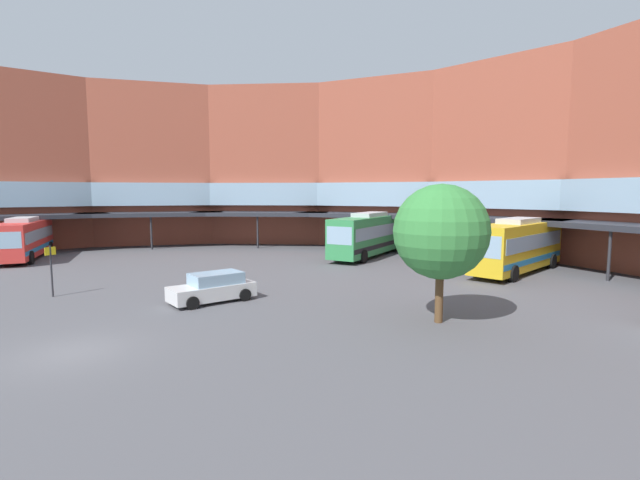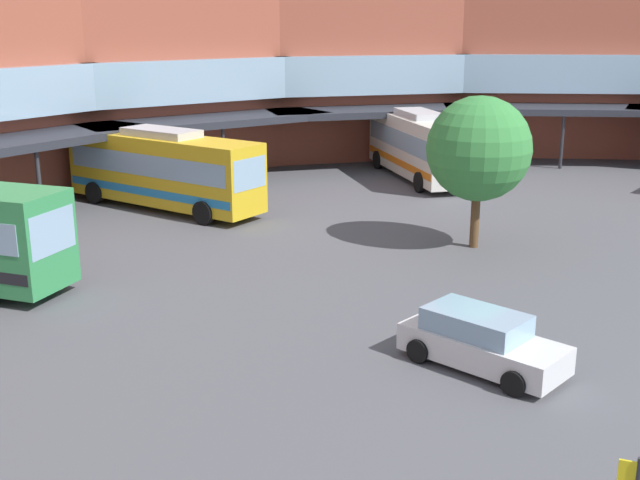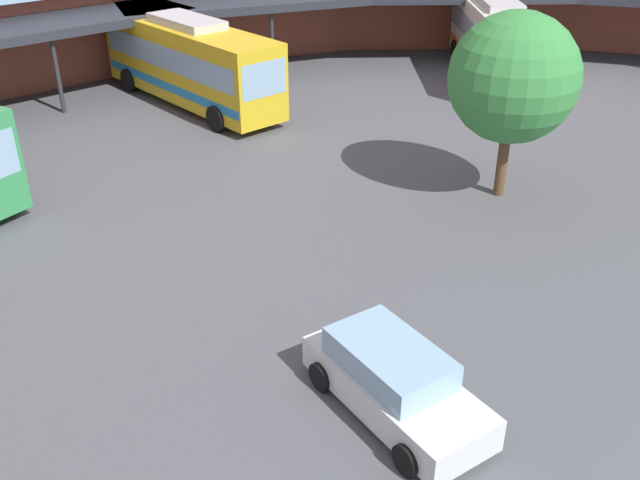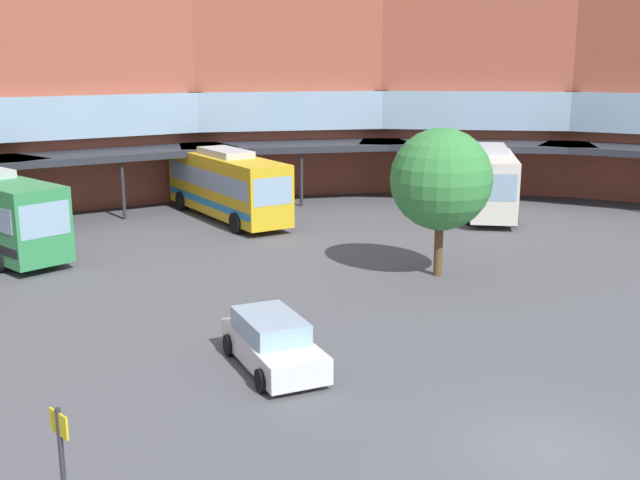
{
  "view_description": "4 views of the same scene",
  "coord_description": "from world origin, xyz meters",
  "px_view_note": "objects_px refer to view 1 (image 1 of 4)",
  "views": [
    {
      "loc": [
        17.56,
        -5.14,
        5.78
      ],
      "look_at": [
        -1.89,
        14.67,
        2.85
      ],
      "focal_mm": 25.54,
      "sensor_mm": 36.0,
      "label": 1
    },
    {
      "loc": [
        -21.39,
        0.17,
        9.07
      ],
      "look_at": [
        -0.54,
        14.76,
        1.82
      ],
      "focal_mm": 44.03,
      "sensor_mm": 36.0,
      "label": 2
    },
    {
      "loc": [
        -11.82,
        0.18,
        10.49
      ],
      "look_at": [
        -1.86,
        11.39,
        2.16
      ],
      "focal_mm": 40.0,
      "sensor_mm": 36.0,
      "label": 3
    },
    {
      "loc": [
        -13.02,
        -10.87,
        8.87
      ],
      "look_at": [
        0.69,
        11.1,
        2.69
      ],
      "focal_mm": 43.04,
      "sensor_mm": 36.0,
      "label": 4
    }
  ],
  "objects_px": {
    "bus_1": "(518,245)",
    "parked_car": "(213,288)",
    "bus_2": "(24,238)",
    "stop_sign_post": "(51,266)",
    "bus_0": "(370,234)",
    "plaza_tree": "(441,232)"
  },
  "relations": [
    {
      "from": "bus_1",
      "to": "stop_sign_post",
      "type": "distance_m",
      "value": 30.0
    },
    {
      "from": "parked_car",
      "to": "plaza_tree",
      "type": "relative_size",
      "value": 0.75
    },
    {
      "from": "bus_0",
      "to": "stop_sign_post",
      "type": "bearing_deg",
      "value": -20.94
    },
    {
      "from": "bus_1",
      "to": "bus_2",
      "type": "bearing_deg",
      "value": -55.01
    },
    {
      "from": "plaza_tree",
      "to": "stop_sign_post",
      "type": "xyz_separation_m",
      "value": [
        -17.83,
        -10.55,
        -2.31
      ]
    },
    {
      "from": "bus_0",
      "to": "parked_car",
      "type": "distance_m",
      "value": 20.11
    },
    {
      "from": "stop_sign_post",
      "to": "bus_1",
      "type": "bearing_deg",
      "value": 59.22
    },
    {
      "from": "bus_0",
      "to": "bus_2",
      "type": "xyz_separation_m",
      "value": [
        -20.03,
        -22.45,
        -0.17
      ]
    },
    {
      "from": "bus_1",
      "to": "plaza_tree",
      "type": "height_order",
      "value": "plaza_tree"
    },
    {
      "from": "parked_car",
      "to": "stop_sign_post",
      "type": "xyz_separation_m",
      "value": [
        -7.34,
        -5.63,
        0.99
      ]
    },
    {
      "from": "bus_2",
      "to": "parked_car",
      "type": "relative_size",
      "value": 2.28
    },
    {
      "from": "bus_1",
      "to": "stop_sign_post",
      "type": "height_order",
      "value": "bus_1"
    },
    {
      "from": "bus_2",
      "to": "plaza_tree",
      "type": "distance_m",
      "value": 36.36
    },
    {
      "from": "plaza_tree",
      "to": "stop_sign_post",
      "type": "distance_m",
      "value": 20.85
    },
    {
      "from": "parked_car",
      "to": "plaza_tree",
      "type": "xyz_separation_m",
      "value": [
        10.5,
        4.91,
        3.31
      ]
    },
    {
      "from": "bus_2",
      "to": "parked_car",
      "type": "bearing_deg",
      "value": 32.45
    },
    {
      "from": "bus_0",
      "to": "parked_car",
      "type": "xyz_separation_m",
      "value": [
        4.9,
        -19.46,
        -1.26
      ]
    },
    {
      "from": "bus_2",
      "to": "stop_sign_post",
      "type": "xyz_separation_m",
      "value": [
        17.59,
        -2.64,
        -0.1
      ]
    },
    {
      "from": "bus_2",
      "to": "stop_sign_post",
      "type": "distance_m",
      "value": 17.78
    },
    {
      "from": "parked_car",
      "to": "stop_sign_post",
      "type": "height_order",
      "value": "stop_sign_post"
    },
    {
      "from": "bus_2",
      "to": "plaza_tree",
      "type": "relative_size",
      "value": 1.71
    },
    {
      "from": "bus_1",
      "to": "parked_car",
      "type": "relative_size",
      "value": 2.38
    }
  ]
}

